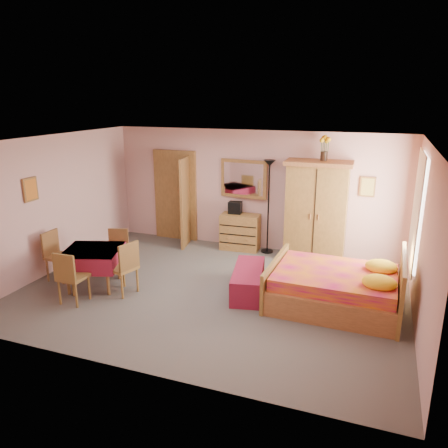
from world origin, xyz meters
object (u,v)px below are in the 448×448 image
at_px(floor_lamp, 268,207).
at_px(chair_north, 117,252).
at_px(bench, 248,281).
at_px(chair_west, 60,256).
at_px(sunflower_vase, 324,148).
at_px(wall_mirror, 244,179).
at_px(wardrobe, 316,212).
at_px(chair_east, 122,267).
at_px(chair_south, 73,277).
at_px(chest_of_drawers, 240,232).
at_px(bed, 335,278).
at_px(stereo, 235,208).
at_px(dining_table, 94,268).

xyz_separation_m(floor_lamp, chair_north, (-2.40, -2.15, -0.59)).
distance_m(bench, chair_west, 3.49).
bearing_deg(sunflower_vase, wall_mirror, 172.96).
bearing_deg(wardrobe, floor_lamp, 173.55).
relative_size(floor_lamp, chair_east, 2.14).
relative_size(wardrobe, bench, 1.57).
xyz_separation_m(sunflower_vase, chair_east, (-2.92, -2.83, -1.84)).
height_order(chair_south, chair_east, chair_east).
xyz_separation_m(chest_of_drawers, wardrobe, (1.64, -0.06, 0.63)).
bearing_deg(wardrobe, bed, -73.69).
bearing_deg(floor_lamp, wardrobe, -4.96).
xyz_separation_m(stereo, wardrobe, (1.78, -0.12, 0.10)).
bearing_deg(wardrobe, chair_east, -137.28).
relative_size(wardrobe, chair_north, 2.43).
relative_size(wardrobe, chair_south, 2.29).
bearing_deg(chair_north, floor_lamp, -154.35).
relative_size(stereo, chair_north, 0.33).
bearing_deg(chest_of_drawers, bench, -71.31).
bearing_deg(chair_west, dining_table, 86.24).
relative_size(stereo, chair_east, 0.30).
distance_m(floor_lamp, chair_south, 4.22).
height_order(wardrobe, bench, wardrobe).
relative_size(wardrobe, sunflower_vase, 4.14).
height_order(sunflower_vase, chair_north, sunflower_vase).
bearing_deg(chest_of_drawers, chair_north, -132.98).
xyz_separation_m(wall_mirror, floor_lamp, (0.62, -0.18, -0.54)).
height_order(stereo, chair_east, stereo).
distance_m(floor_lamp, sunflower_vase, 1.70).
bearing_deg(chair_south, stereo, 65.18).
height_order(chest_of_drawers, chair_west, chair_west).
xyz_separation_m(bed, chair_east, (-3.48, -0.78, -0.01)).
xyz_separation_m(chest_of_drawers, dining_table, (-1.83, -2.77, -0.05)).
distance_m(wall_mirror, bench, 2.77).
distance_m(wall_mirror, sunflower_vase, 1.89).
relative_size(dining_table, chair_north, 1.12).
relative_size(bench, chair_west, 1.43).
relative_size(stereo, chair_south, 0.31).
xyz_separation_m(stereo, chair_north, (-1.64, -2.18, -0.51)).
height_order(chest_of_drawers, bed, bed).
height_order(floor_lamp, chair_south, floor_lamp).
distance_m(wardrobe, chair_south, 4.81).
height_order(bed, chair_north, bed).
height_order(dining_table, chair_north, chair_north).
xyz_separation_m(bed, dining_table, (-4.11, -0.73, -0.13)).
bearing_deg(chair_north, chair_south, 74.61).
height_order(wall_mirror, chair_west, wall_mirror).
xyz_separation_m(chest_of_drawers, chair_east, (-1.20, -2.83, 0.07)).
relative_size(wall_mirror, chair_east, 1.13).
bearing_deg(floor_lamp, chair_east, -122.52).
distance_m(wall_mirror, dining_table, 3.70).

